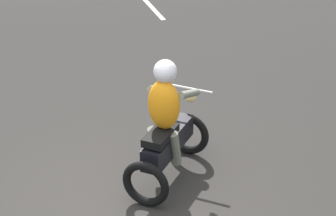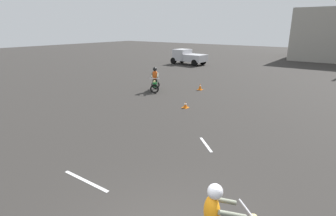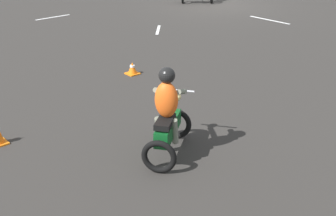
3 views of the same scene
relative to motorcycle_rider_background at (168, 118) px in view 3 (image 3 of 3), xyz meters
name	(u,v)px [view 3 (image 3 of 3)]	position (x,y,z in m)	size (l,w,h in m)	color
ground_plane	(217,5)	(8.88, -10.58, -0.73)	(120.00, 120.00, 0.00)	#2D2B28
motorcycle_rider_background	(168,118)	(0.00, 0.00, 0.00)	(1.31, 1.49, 1.66)	black
traffic_cone_far_right	(132,68)	(3.89, -2.14, -0.57)	(0.32, 0.32, 0.32)	orange
lane_stripe_n	(53,17)	(11.37, -3.82, -0.72)	(0.10, 1.49, 0.01)	silver
lane_stripe_nw	(158,30)	(7.08, -5.68, -0.72)	(0.10, 1.31, 0.01)	silver
lane_stripe_w	(270,20)	(5.45, -9.93, -0.72)	(0.10, 1.85, 0.01)	silver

